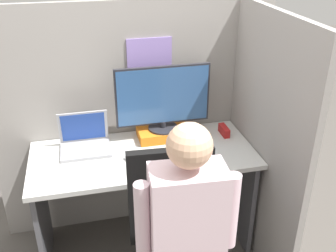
# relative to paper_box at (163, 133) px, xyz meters

# --- Properties ---
(cubicle_panel_back) EXTENTS (1.88, 0.05, 1.60)m
(cubicle_panel_back) POSITION_rel_paper_box_xyz_m (-0.16, 0.16, 0.04)
(cubicle_panel_back) COLOR gray
(cubicle_panel_back) RESTS_ON ground
(cubicle_panel_right) EXTENTS (0.04, 1.23, 1.60)m
(cubicle_panel_right) POSITION_rel_paper_box_xyz_m (0.55, -0.23, 0.04)
(cubicle_panel_right) COLOR gray
(cubicle_panel_right) RESTS_ON ground
(desk) EXTENTS (1.38, 0.61, 0.73)m
(desk) POSITION_rel_paper_box_xyz_m (-0.16, -0.17, -0.22)
(desk) COLOR #B7B7B2
(desk) RESTS_ON ground
(paper_box) EXTENTS (0.33, 0.20, 0.06)m
(paper_box) POSITION_rel_paper_box_xyz_m (0.00, 0.00, 0.00)
(paper_box) COLOR orange
(paper_box) RESTS_ON desk
(monitor) EXTENTS (0.61, 0.19, 0.43)m
(monitor) POSITION_rel_paper_box_xyz_m (0.00, 0.00, 0.25)
(monitor) COLOR #232328
(monitor) RESTS_ON paper_box
(laptop) EXTENTS (0.30, 0.23, 0.24)m
(laptop) POSITION_rel_paper_box_xyz_m (-0.51, -0.04, 0.02)
(laptop) COLOR #99999E
(laptop) RESTS_ON desk
(mouse) EXTENTS (0.06, 0.05, 0.03)m
(mouse) POSITION_rel_paper_box_xyz_m (-0.26, -0.22, -0.02)
(mouse) COLOR silver
(mouse) RESTS_ON desk
(stapler) EXTENTS (0.04, 0.12, 0.06)m
(stapler) POSITION_rel_paper_box_xyz_m (0.41, -0.06, -0.00)
(stapler) COLOR #A31919
(stapler) RESTS_ON desk
(carrot_toy) EXTENTS (0.04, 0.14, 0.04)m
(carrot_toy) POSITION_rel_paper_box_xyz_m (0.16, -0.33, -0.01)
(carrot_toy) COLOR orange
(carrot_toy) RESTS_ON desk
(office_chair) EXTENTS (0.53, 0.57, 1.01)m
(office_chair) POSITION_rel_paper_box_xyz_m (-0.10, -0.79, -0.25)
(office_chair) COLOR black
(office_chair) RESTS_ON ground
(person) EXTENTS (0.48, 0.41, 1.28)m
(person) POSITION_rel_paper_box_xyz_m (-0.09, -0.95, -0.02)
(person) COLOR brown
(person) RESTS_ON ground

